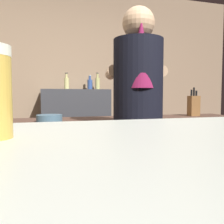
{
  "coord_description": "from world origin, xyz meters",
  "views": [
    {
      "loc": [
        -0.42,
        -1.41,
        1.14
      ],
      "look_at": [
        -0.23,
        -0.75,
        1.09
      ],
      "focal_mm": 38.74,
      "sensor_mm": 36.0,
      "label": 1
    }
  ],
  "objects": [
    {
      "name": "knife_block",
      "position": [
        1.02,
        0.68,
        1.04
      ],
      "size": [
        0.1,
        0.08,
        0.28
      ],
      "color": "brown",
      "rests_on": "prep_counter"
    },
    {
      "name": "back_shelf",
      "position": [
        0.01,
        1.92,
        0.61
      ],
      "size": [
        0.92,
        0.36,
        1.23
      ],
      "primitive_type": "cube",
      "color": "#3A3C41",
      "rests_on": "ground"
    },
    {
      "name": "bartender",
      "position": [
        0.21,
        0.14,
        1.01
      ],
      "size": [
        0.48,
        0.54,
        1.74
      ],
      "rotation": [
        0.0,
        0.0,
        1.36
      ],
      "color": "#363430",
      "rests_on": "ground"
    },
    {
      "name": "bottle_soy",
      "position": [
        -0.12,
        1.85,
        1.31
      ],
      "size": [
        0.06,
        0.06,
        0.22
      ],
      "color": "#D8D487",
      "rests_on": "back_shelf"
    },
    {
      "name": "wall_back",
      "position": [
        0.0,
        2.2,
        1.35
      ],
      "size": [
        5.2,
        0.1,
        2.7
      ],
      "primitive_type": "cube",
      "color": "#997D61",
      "rests_on": "ground"
    },
    {
      "name": "chefs_knife",
      "position": [
        0.49,
        0.54,
        0.94
      ],
      "size": [
        0.24,
        0.09,
        0.01
      ],
      "primitive_type": "cube",
      "rotation": [
        0.0,
        0.0,
        0.25
      ],
      "color": "silver",
      "rests_on": "prep_counter"
    },
    {
      "name": "prep_counter",
      "position": [
        0.35,
        0.59,
        0.47
      ],
      "size": [
        2.1,
        0.6,
        0.94
      ],
      "primitive_type": "cube",
      "color": "brown",
      "rests_on": "ground"
    },
    {
      "name": "bottle_vinegar",
      "position": [
        0.34,
        2.0,
        1.32
      ],
      "size": [
        0.06,
        0.06,
        0.24
      ],
      "color": "#C9C879",
      "rests_on": "back_shelf"
    },
    {
      "name": "mixing_bowl",
      "position": [
        -0.38,
        0.52,
        0.96
      ],
      "size": [
        0.2,
        0.2,
        0.05
      ],
      "primitive_type": "cylinder",
      "color": "slate",
      "rests_on": "prep_counter"
    },
    {
      "name": "bottle_hot_sauce",
      "position": [
        0.23,
        2.0,
        1.31
      ],
      "size": [
        0.07,
        0.07,
        0.21
      ],
      "color": "#375496",
      "rests_on": "back_shelf"
    }
  ]
}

